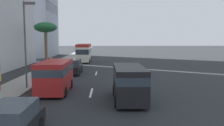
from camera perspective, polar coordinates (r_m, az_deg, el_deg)
ground_plane at (r=36.77m, az=-3.31°, el=-0.74°), size 198.00×198.00×0.00m
sidewalk_right at (r=37.53m, az=-13.34°, el=-0.64°), size 162.00×3.03×0.15m
lane_stripe_mid at (r=18.99m, az=-4.96°, el=-7.00°), size 3.20×0.16×0.01m
lane_stripe_far at (r=29.20m, az=-3.76°, el=-2.45°), size 3.20×0.16×0.01m
van_lead at (r=19.39m, az=-13.32°, el=-2.67°), size 5.25×2.23×2.45m
minibus_second at (r=43.11m, az=-6.71°, el=2.55°), size 6.53×2.36×3.21m
car_third at (r=10.77m, az=-23.09°, el=-13.50°), size 4.57×1.84×1.57m
car_fourth at (r=29.05m, az=-9.14°, el=-0.97°), size 4.68×1.81×1.71m
van_fifth at (r=16.34m, az=4.06°, el=-4.33°), size 5.27×2.10×2.34m
pedestrian_mid_block at (r=34.09m, az=-14.33°, el=0.33°), size 0.38×0.34×1.63m
palm_tree at (r=36.58m, az=-15.50°, el=7.90°), size 3.28×3.28×6.42m
street_lamp at (r=20.84m, az=-19.69°, el=6.20°), size 0.24×0.97×7.04m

